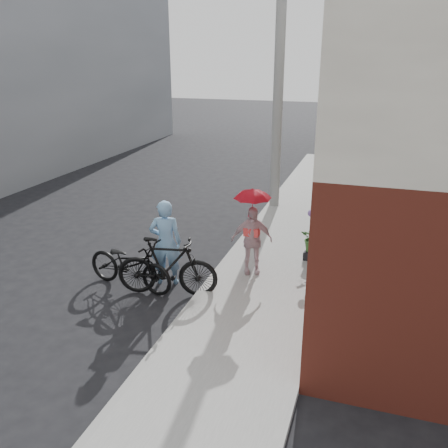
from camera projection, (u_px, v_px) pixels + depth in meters
The scene contains 11 objects.
ground at pixel (152, 294), 9.21m from camera, with size 80.00×80.00×0.00m, color black.
sidewalk at pixel (279, 264), 10.37m from camera, with size 2.20×24.00×0.12m, color #969691.
curb at pixel (229, 257), 10.71m from camera, with size 0.12×24.00×0.12m, color #9E9E99.
utility_pole at pixel (278, 88), 13.07m from camera, with size 0.28×0.28×7.00m, color #9E9E99.
officer at pixel (166, 243), 9.37m from camera, with size 0.64×0.42×1.75m, color #7CB0DD.
bike_left at pixel (130, 264), 9.28m from camera, with size 0.68×1.95×1.03m, color black.
bike_right at pixel (167, 267), 8.99m from camera, with size 0.55×1.95×1.17m, color black.
kimono_woman at pixel (252, 240), 9.62m from camera, with size 0.83×0.35×1.42m, color beige.
parasol at pixel (253, 191), 9.27m from camera, with size 0.72×0.72×0.63m, color red.
planter at pixel (313, 255), 10.44m from camera, with size 0.35×0.35×0.18m, color black.
potted_plant at pixel (314, 238), 10.30m from camera, with size 0.55×0.48×0.61m, color #336026.
Camera 1 is at (3.87, -7.37, 4.40)m, focal length 38.00 mm.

